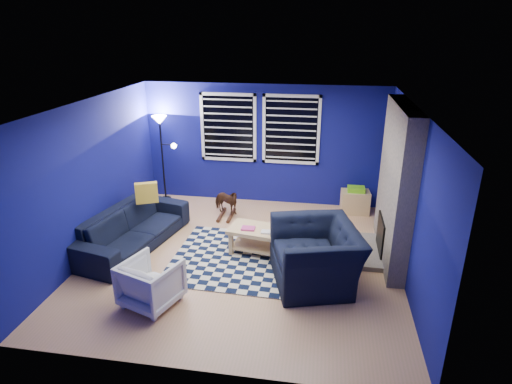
% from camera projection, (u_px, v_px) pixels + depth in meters
% --- Properties ---
extents(floor, '(5.00, 5.00, 0.00)m').
position_uv_depth(floor, '(242.00, 258.00, 7.04)').
color(floor, tan).
rests_on(floor, ground).
extents(ceiling, '(5.00, 5.00, 0.00)m').
position_uv_depth(ceiling, '(240.00, 106.00, 6.13)').
color(ceiling, white).
rests_on(ceiling, wall_back).
extents(wall_back, '(5.00, 0.00, 5.00)m').
position_uv_depth(wall_back, '(264.00, 145.00, 8.88)').
color(wall_back, navy).
rests_on(wall_back, floor).
extents(wall_left, '(0.00, 5.00, 5.00)m').
position_uv_depth(wall_left, '(91.00, 178.00, 6.95)').
color(wall_left, navy).
rests_on(wall_left, floor).
extents(wall_right, '(0.00, 5.00, 5.00)m').
position_uv_depth(wall_right, '(410.00, 197.00, 6.21)').
color(wall_right, navy).
rests_on(wall_right, floor).
extents(fireplace, '(0.65, 2.00, 2.50)m').
position_uv_depth(fireplace, '(395.00, 188.00, 6.71)').
color(fireplace, gray).
rests_on(fireplace, floor).
extents(window_left, '(1.17, 0.06, 1.42)m').
position_uv_depth(window_left, '(228.00, 128.00, 8.83)').
color(window_left, black).
rests_on(window_left, wall_back).
extents(window_right, '(1.17, 0.06, 1.42)m').
position_uv_depth(window_right, '(291.00, 130.00, 8.63)').
color(window_right, black).
rests_on(window_right, wall_back).
extents(tv, '(0.07, 1.00, 0.58)m').
position_uv_depth(tv, '(390.00, 150.00, 8.00)').
color(tv, black).
rests_on(tv, wall_right).
extents(rug, '(2.56, 2.08, 0.02)m').
position_uv_depth(rug, '(250.00, 259.00, 6.99)').
color(rug, black).
rests_on(rug, floor).
extents(sofa, '(2.44, 1.37, 0.67)m').
position_uv_depth(sofa, '(133.00, 228.00, 7.32)').
color(sofa, black).
rests_on(sofa, floor).
extents(armchair_big, '(1.60, 1.49, 0.87)m').
position_uv_depth(armchair_big, '(316.00, 255.00, 6.27)').
color(armchair_big, black).
rests_on(armchair_big, floor).
extents(armchair_bent, '(0.89, 0.91, 0.65)m').
position_uv_depth(armchair_bent, '(151.00, 283.00, 5.79)').
color(armchair_bent, gray).
rests_on(armchair_bent, floor).
extents(rocking_horse, '(0.50, 0.68, 0.52)m').
position_uv_depth(rocking_horse, '(226.00, 201.00, 8.44)').
color(rocking_horse, '#4A2E17').
rests_on(rocking_horse, floor).
extents(coffee_table, '(1.04, 0.71, 0.48)m').
position_uv_depth(coffee_table, '(258.00, 235.00, 7.08)').
color(coffee_table, tan).
rests_on(coffee_table, rug).
extents(cabinet, '(0.58, 0.41, 0.55)m').
position_uv_depth(cabinet, '(355.00, 201.00, 8.66)').
color(cabinet, tan).
rests_on(cabinet, floor).
extents(floor_lamp, '(0.50, 0.31, 1.84)m').
position_uv_depth(floor_lamp, '(161.00, 132.00, 8.87)').
color(floor_lamp, black).
rests_on(floor_lamp, floor).
extents(throw_pillow, '(0.40, 0.26, 0.36)m').
position_uv_depth(throw_pillow, '(147.00, 193.00, 7.44)').
color(throw_pillow, gold).
rests_on(throw_pillow, sofa).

